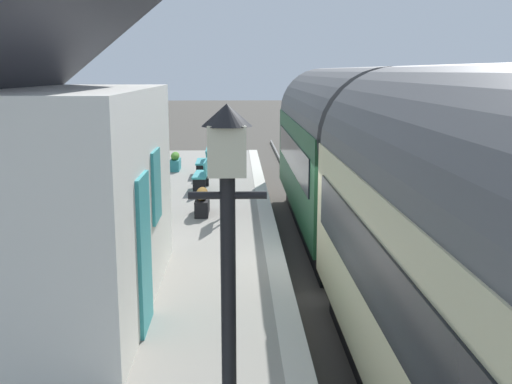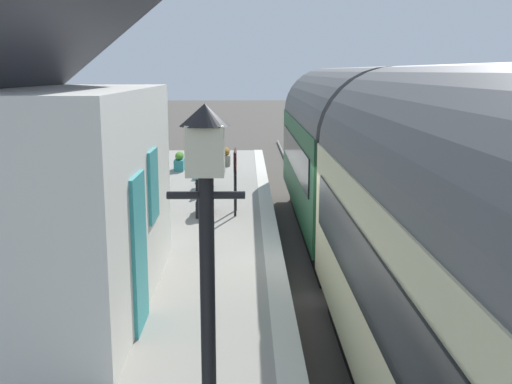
{
  "view_description": "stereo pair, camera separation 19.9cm",
  "coord_description": "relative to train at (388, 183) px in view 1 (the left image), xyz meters",
  "views": [
    {
      "loc": [
        -10.95,
        1.89,
        4.24
      ],
      "look_at": [
        1.39,
        1.5,
        1.81
      ],
      "focal_mm": 43.21,
      "sensor_mm": 36.0,
      "label": 1
    },
    {
      "loc": [
        -10.95,
        1.69,
        4.24
      ],
      "look_at": [
        1.39,
        1.5,
        1.81
      ],
      "focal_mm": 43.21,
      "sensor_mm": 36.0,
      "label": 2
    }
  ],
  "objects": [
    {
      "name": "train",
      "position": [
        0.0,
        0.0,
        0.0
      ],
      "size": [
        18.92,
        2.73,
        4.32
      ],
      "color": "black",
      "rests_on": "ground"
    },
    {
      "name": "planter_corner_building",
      "position": [
        9.1,
        6.33,
        -1.09
      ],
      "size": [
        0.38,
        0.38,
        0.67
      ],
      "color": "#9E5138",
      "rests_on": "platform"
    },
    {
      "name": "station_sign_board",
      "position": [
        3.64,
        2.87,
        -0.22
      ],
      "size": [
        0.96,
        0.06,
        1.57
      ],
      "color": "black",
      "rests_on": "platform"
    },
    {
      "name": "planter_under_sign",
      "position": [
        3.18,
        4.63,
        -1.01
      ],
      "size": [
        0.49,
        0.49,
        0.79
      ],
      "color": "teal",
      "rests_on": "platform"
    },
    {
      "name": "planter_edge_far",
      "position": [
        10.42,
        4.95,
        -1.1
      ],
      "size": [
        0.94,
        0.32,
        0.64
      ],
      "color": "teal",
      "rests_on": "platform"
    },
    {
      "name": "lamp_post_platform",
      "position": [
        -7.23,
        2.85,
        0.88
      ],
      "size": [
        0.32,
        0.5,
        3.23
      ],
      "color": "black",
      "rests_on": "platform"
    },
    {
      "name": "rail_far",
      "position": [
        -0.12,
        0.72,
        -2.15
      ],
      "size": [
        52.0,
        0.08,
        0.14
      ],
      "primitive_type": "cube",
      "color": "gray",
      "rests_on": "ground"
    },
    {
      "name": "planter_edge_near",
      "position": [
        6.24,
        5.26,
        -1.09
      ],
      "size": [
        0.45,
        0.45,
        0.71
      ],
      "color": "black",
      "rests_on": "platform"
    },
    {
      "name": "planter_by_door",
      "position": [
        11.63,
        3.36,
        -1.1
      ],
      "size": [
        0.94,
        0.32,
        0.65
      ],
      "color": "gray",
      "rests_on": "platform"
    },
    {
      "name": "bench_near_building",
      "position": [
        6.75,
        3.78,
        -0.94
      ],
      "size": [
        1.42,
        0.49,
        0.88
      ],
      "color": "teal",
      "rests_on": "platform"
    },
    {
      "name": "platform",
      "position": [
        -0.12,
        4.92,
        -1.81
      ],
      "size": [
        32.0,
        6.05,
        0.81
      ],
      "primitive_type": "cube",
      "color": "gray",
      "rests_on": "ground"
    },
    {
      "name": "platform_edge_coping",
      "position": [
        -0.12,
        2.08,
        -1.4
      ],
      "size": [
        32.0,
        0.36,
        0.02
      ],
      "primitive_type": "cube",
      "color": "beige",
      "rests_on": "platform"
    },
    {
      "name": "station_building",
      "position": [
        -2.24,
        6.08,
        0.33
      ],
      "size": [
        5.81,
        4.32,
        6.27
      ],
      "color": "white",
      "rests_on": "platform"
    },
    {
      "name": "rail_near",
      "position": [
        -0.12,
        -0.72,
        -2.15
      ],
      "size": [
        52.0,
        0.08,
        0.14
      ],
      "primitive_type": "cube",
      "color": "gray",
      "rests_on": "ground"
    },
    {
      "name": "planter_bench_right",
      "position": [
        3.59,
        3.64,
        -1.1
      ],
      "size": [
        1.02,
        0.32,
        0.65
      ],
      "color": "black",
      "rests_on": "platform"
    },
    {
      "name": "bench_by_lamp",
      "position": [
        9.39,
        3.88,
        -0.94
      ],
      "size": [
        1.4,
        0.44,
        0.88
      ],
      "color": "teal",
      "rests_on": "platform"
    },
    {
      "name": "ground_plane",
      "position": [
        -0.12,
        0.9,
        -2.22
      ],
      "size": [
        160.0,
        160.0,
        0.0
      ],
      "primitive_type": "plane",
      "color": "#4C473F"
    }
  ]
}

